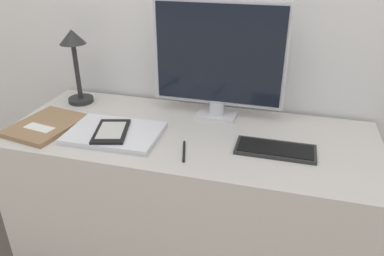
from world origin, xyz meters
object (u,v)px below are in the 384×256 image
desk_lamp (75,55)px  pen (184,151)px  keyboard (275,149)px  ereader (111,131)px  notebook (46,125)px  laptop (115,133)px  monitor (218,59)px

desk_lamp → pen: bearing=-28.2°
keyboard → ereader: 0.59m
ereader → pen: size_ratio=1.62×
keyboard → notebook: bearing=-176.7°
laptop → ereader: size_ratio=1.61×
keyboard → notebook: 0.86m
monitor → keyboard: 0.41m
keyboard → ereader: bearing=-174.4°
desk_lamp → notebook: 0.33m
monitor → notebook: 0.71m
notebook → pen: (0.56, -0.04, -0.00)m
monitor → notebook: size_ratio=1.70×
notebook → pen: notebook is taller
pen → ereader: bearing=173.3°
desk_lamp → laptop: bearing=-41.7°
keyboard → notebook: size_ratio=0.89×
ereader → laptop: bearing=73.3°
desk_lamp → pen: desk_lamp is taller
laptop → notebook: (-0.28, -0.01, -0.00)m
ereader → desk_lamp: 0.43m
monitor → keyboard: bearing=-41.8°
laptop → pen: bearing=-9.8°
laptop → monitor: bearing=39.3°
keyboard → pen: size_ratio=2.08×
keyboard → laptop: size_ratio=0.80×
monitor → notebook: (-0.61, -0.28, -0.23)m
laptop → ereader: (-0.00, -0.02, 0.02)m
keyboard → ereader: ereader is taller
laptop → pen: 0.28m
laptop → pen: (0.28, -0.05, -0.01)m
monitor → ereader: bearing=-139.5°
notebook → desk_lamp: bearing=90.5°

